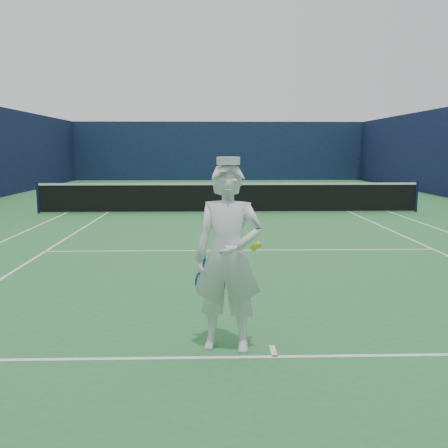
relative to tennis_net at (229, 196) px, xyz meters
name	(u,v)px	position (x,y,z in m)	size (l,w,h in m)	color
ground	(229,213)	(0.00, 0.00, -0.55)	(80.00, 80.00, 0.00)	#2C7539
court_markings	(229,212)	(0.00, 0.00, -0.55)	(11.03, 23.83, 0.01)	white
windscreen_fence	(229,153)	(0.00, 0.00, 1.45)	(20.12, 36.12, 4.00)	#0F1C39
tennis_net	(229,196)	(0.00, 0.00, 0.00)	(12.88, 0.09, 1.07)	#141E4C
tennis_player	(228,257)	(-0.48, -11.62, 0.44)	(0.80, 0.63, 2.05)	white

